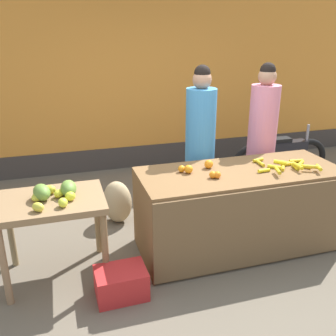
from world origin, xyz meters
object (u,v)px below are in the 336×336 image
object	(u,v)px
vendor_woman_blue_shirt	(200,147)
produce_sack	(117,202)
parked_motorcycle	(280,157)
produce_crate	(121,283)
vendor_woman_pink_shirt	(261,141)

from	to	relation	value
vendor_woman_blue_shirt	produce_sack	xyz separation A→B (m)	(-0.95, 0.23, -0.67)
parked_motorcycle	produce_crate	world-z (taller)	parked_motorcycle
parked_motorcycle	produce_sack	size ratio (longest dim) A/B	3.08
vendor_woman_blue_shirt	vendor_woman_pink_shirt	distance (m)	0.80
vendor_woman_pink_shirt	parked_motorcycle	bearing A→B (deg)	42.92
produce_crate	vendor_woman_blue_shirt	bearing A→B (deg)	44.40
vendor_woman_pink_shirt	produce_crate	bearing A→B (deg)	-149.73
vendor_woman_pink_shirt	vendor_woman_blue_shirt	bearing A→B (deg)	-179.04
produce_sack	produce_crate	bearing A→B (deg)	-98.39
vendor_woman_blue_shirt	vendor_woman_pink_shirt	world-z (taller)	vendor_woman_pink_shirt
vendor_woman_blue_shirt	produce_crate	bearing A→B (deg)	-135.60
vendor_woman_pink_shirt	produce_sack	bearing A→B (deg)	173.12
parked_motorcycle	produce_crate	bearing A→B (deg)	-145.65
parked_motorcycle	produce_crate	distance (m)	3.34
vendor_woman_blue_shirt	vendor_woman_pink_shirt	size ratio (longest dim) A/B	1.00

